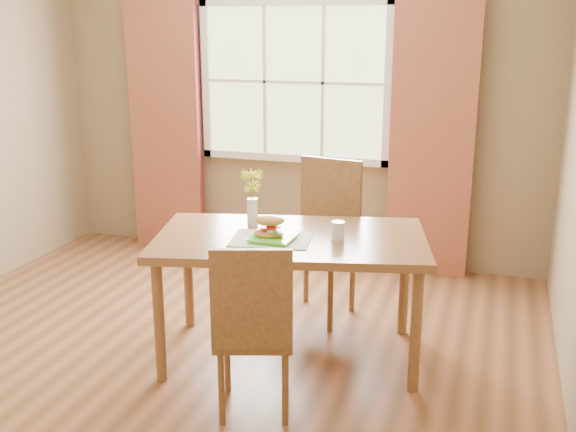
# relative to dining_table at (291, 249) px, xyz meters

# --- Properties ---
(room) EXTENTS (4.24, 3.84, 2.74)m
(room) POSITION_rel_dining_table_xyz_m (-0.54, -0.08, 0.66)
(room) COLOR brown
(room) RESTS_ON ground
(window) EXTENTS (1.62, 0.06, 1.32)m
(window) POSITION_rel_dining_table_xyz_m (-0.54, 1.79, 0.81)
(window) COLOR beige
(window) RESTS_ON room
(curtain_left) EXTENTS (0.65, 0.08, 2.20)m
(curtain_left) POSITION_rel_dining_table_xyz_m (-1.69, 1.70, 0.41)
(curtain_left) COLOR maroon
(curtain_left) RESTS_ON room
(curtain_right) EXTENTS (0.65, 0.08, 2.20)m
(curtain_right) POSITION_rel_dining_table_xyz_m (0.61, 1.70, 0.41)
(curtain_right) COLOR maroon
(curtain_right) RESTS_ON room
(dining_table) EXTENTS (1.73, 1.22, 0.77)m
(dining_table) POSITION_rel_dining_table_xyz_m (0.00, 0.00, 0.00)
(dining_table) COLOR brown
(dining_table) RESTS_ON room
(chair_near) EXTENTS (0.49, 0.49, 0.95)m
(chair_near) POSITION_rel_dining_table_xyz_m (0.02, -0.70, -0.17)
(chair_near) COLOR brown
(chair_near) RESTS_ON room
(chair_far) EXTENTS (0.52, 0.52, 1.08)m
(chair_far) POSITION_rel_dining_table_xyz_m (0.02, 0.71, -0.10)
(chair_far) COLOR brown
(chair_far) RESTS_ON room
(placemat) EXTENTS (0.49, 0.39, 0.01)m
(placemat) POSITION_rel_dining_table_xyz_m (-0.09, -0.10, 0.08)
(placemat) COLOR beige
(placemat) RESTS_ON dining_table
(plate) EXTENTS (0.25, 0.25, 0.01)m
(plate) POSITION_rel_dining_table_xyz_m (-0.07, -0.11, 0.09)
(plate) COLOR #5EE138
(plate) RESTS_ON placemat
(croissant_sandwich) EXTENTS (0.20, 0.15, 0.13)m
(croissant_sandwich) POSITION_rel_dining_table_xyz_m (-0.09, -0.12, 0.16)
(croissant_sandwich) COLOR gold
(croissant_sandwich) RESTS_ON plate
(water_glass) EXTENTS (0.08, 0.08, 0.11)m
(water_glass) POSITION_rel_dining_table_xyz_m (0.28, -0.00, 0.13)
(water_glass) COLOR silver
(water_glass) RESTS_ON dining_table
(flower_vase) EXTENTS (0.14, 0.14, 0.34)m
(flower_vase) POSITION_rel_dining_table_xyz_m (-0.29, 0.15, 0.29)
(flower_vase) COLOR silver
(flower_vase) RESTS_ON dining_table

